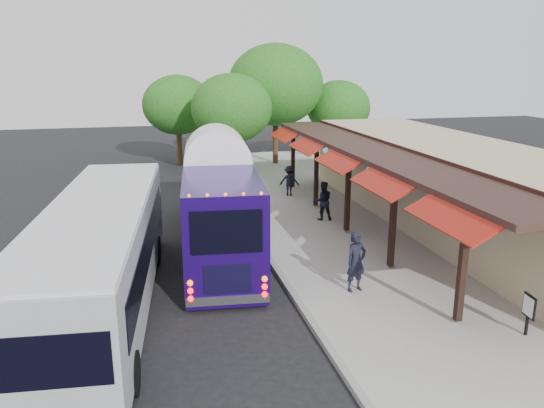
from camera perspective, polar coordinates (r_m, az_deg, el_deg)
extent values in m
plane|color=black|center=(17.23, 1.06, -8.44)|extent=(90.00, 90.00, 0.00)
cube|color=#9E9B93|center=(22.35, 10.90, -2.91)|extent=(10.00, 40.00, 0.15)
cube|color=gray|center=(20.84, -1.62, -3.97)|extent=(0.20, 40.00, 0.16)
cube|color=#C7B38A|center=(23.55, 18.89, 1.82)|extent=(5.00, 20.00, 3.60)
cube|color=black|center=(22.02, 13.65, 5.31)|extent=(0.06, 20.00, 0.60)
cube|color=#331E19|center=(21.53, 11.10, 5.51)|extent=(2.60, 20.00, 0.18)
cube|color=black|center=(14.63, 19.84, -6.13)|extent=(0.18, 0.18, 3.16)
cube|color=#9F190E|center=(13.99, 18.85, -1.19)|extent=(1.00, 3.20, 0.57)
cube|color=black|center=(17.89, 12.88, -1.77)|extent=(0.18, 0.18, 3.16)
cube|color=#9F190E|center=(17.37, 11.87, 2.38)|extent=(1.00, 3.20, 0.57)
cube|color=black|center=(21.41, 8.16, 1.23)|extent=(0.18, 0.18, 3.16)
cube|color=#9F190E|center=(20.97, 7.20, 4.74)|extent=(1.00, 3.20, 0.57)
cube|color=black|center=(25.07, 4.79, 3.36)|extent=(0.18, 0.18, 3.16)
cube|color=#9F190E|center=(24.70, 3.90, 6.38)|extent=(1.00, 3.20, 0.57)
cube|color=black|center=(28.82, 2.27, 4.94)|extent=(0.18, 0.18, 3.16)
cube|color=#9F190E|center=(28.50, 1.46, 7.57)|extent=(1.00, 3.20, 0.57)
sphere|color=teal|center=(16.13, 17.57, 0.02)|extent=(0.26, 0.26, 0.26)
sphere|color=teal|center=(20.44, 10.40, 3.56)|extent=(0.26, 0.26, 0.26)
sphere|color=teal|center=(25.01, 5.76, 5.82)|extent=(0.26, 0.26, 0.26)
cube|color=#1A064D|center=(19.99, -5.81, 0.63)|extent=(3.53, 11.51, 2.97)
cube|color=#1A064D|center=(20.45, -5.69, -3.79)|extent=(3.47, 11.40, 0.33)
ellipsoid|color=white|center=(19.68, -5.92, 4.77)|extent=(3.50, 11.29, 0.53)
cube|color=black|center=(14.47, -2.69, -2.92)|extent=(1.97, 0.23, 1.23)
cube|color=silver|center=(15.27, -2.64, -10.04)|extent=(2.36, 0.40, 0.26)
sphere|color=#FF0C0C|center=(14.95, -6.53, -9.67)|extent=(0.17, 0.17, 0.17)
sphere|color=#FF0C0C|center=(15.30, 1.26, -8.96)|extent=(0.17, 0.17, 0.17)
cylinder|color=black|center=(16.26, -7.36, -8.16)|extent=(0.38, 1.01, 0.98)
cylinder|color=black|center=(16.61, 0.20, -7.52)|extent=(0.38, 1.01, 0.98)
cylinder|color=black|center=(23.74, -9.56, -0.73)|extent=(0.38, 1.01, 0.98)
cylinder|color=black|center=(23.98, -4.37, -0.40)|extent=(0.38, 1.01, 0.98)
cube|color=#95979D|center=(15.46, -17.89, -5.17)|extent=(3.69, 11.99, 2.72)
cube|color=black|center=(15.55, -22.71, -4.61)|extent=(1.00, 9.98, 1.03)
cube|color=black|center=(15.33, -13.14, -4.08)|extent=(1.00, 9.98, 1.03)
cube|color=silver|center=(15.05, -18.31, -0.16)|extent=(3.62, 11.75, 0.10)
cylinder|color=black|center=(12.44, -24.32, -17.26)|extent=(0.38, 1.01, 0.98)
cylinder|color=black|center=(12.19, -12.90, -16.92)|extent=(0.38, 1.01, 0.98)
cylinder|color=black|center=(19.31, -20.44, -5.21)|extent=(0.38, 1.01, 0.98)
cylinder|color=black|center=(19.15, -13.41, -4.82)|extent=(0.38, 1.01, 0.98)
imported|color=black|center=(16.16, 9.03, -6.16)|extent=(0.76, 0.60, 1.85)
imported|color=black|center=(23.19, 5.49, 0.36)|extent=(0.90, 0.74, 1.71)
imported|color=black|center=(22.50, -1.30, -0.19)|extent=(1.01, 0.70, 1.60)
imported|color=black|center=(27.36, 1.88, 2.52)|extent=(1.15, 0.90, 1.56)
cube|color=black|center=(15.08, 25.83, -10.71)|extent=(0.07, 0.07, 1.10)
cube|color=black|center=(14.98, 25.94, -9.85)|extent=(0.09, 0.50, 0.60)
cube|color=white|center=(14.96, 25.85, -9.87)|extent=(0.06, 0.42, 0.50)
cylinder|color=#382314|center=(32.75, -4.26, 5.44)|extent=(0.36, 0.36, 2.82)
ellipsoid|color=#1C5114|center=(32.40, -4.36, 10.25)|extent=(4.87, 4.87, 4.14)
cylinder|color=#382314|center=(36.11, 0.37, 7.04)|extent=(0.36, 0.36, 3.65)
ellipsoid|color=#1C5114|center=(35.79, 0.38, 12.70)|extent=(6.30, 6.30, 5.35)
cylinder|color=#382314|center=(37.95, 7.05, 6.49)|extent=(0.36, 0.36, 2.56)
ellipsoid|color=#1C5114|center=(37.67, 7.17, 10.25)|extent=(4.41, 4.41, 3.75)
cylinder|color=#382314|center=(37.25, -9.92, 6.36)|extent=(0.36, 0.36, 2.73)
ellipsoid|color=#1C5114|center=(36.95, -10.11, 10.45)|extent=(4.72, 4.72, 4.01)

